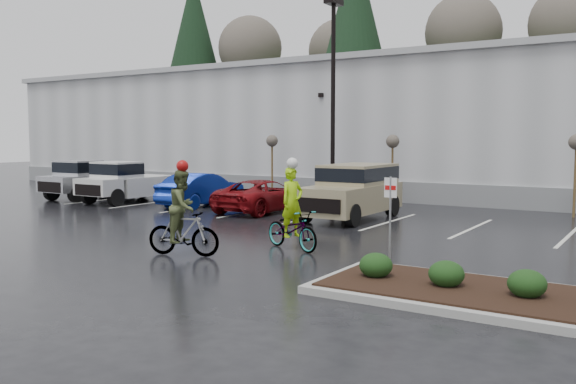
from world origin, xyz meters
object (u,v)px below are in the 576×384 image
Objects in this scene: fire_lane_sign at (390,212)px; cyclist_olive at (183,221)px; pickup_white at (132,181)px; cyclist_hivis at (292,221)px; car_red at (264,196)px; sapling_west at (272,144)px; suv_tan at (351,192)px; pickup_silver at (93,179)px; sapling_mid at (393,145)px; sapling_east at (576,147)px; lamppost at (333,79)px; car_blue at (202,189)px.

fire_lane_sign is 5.45m from cyclist_olive.
pickup_white is 14.55m from cyclist_hivis.
cyclist_hivis is at bearing 131.22° from car_red.
sapling_west is 6.05m from car_red.
pickup_white is at bearing -179.70° from suv_tan.
car_red is at bearing 0.21° from pickup_silver.
fire_lane_sign is (5.30, -12.80, -1.32)m from sapling_mid.
fire_lane_sign is (-2.20, -12.80, -1.32)m from sapling_east.
sapling_west is at bearing 180.00° from sapling_east.
sapling_west is 1.27× the size of cyclist_hivis.
sapling_mid is 1.00× the size of sapling_east.
cyclist_hivis is at bearing -77.61° from suv_tan.
lamppost is at bearing 25.14° from pickup_white.
sapling_east reaches higher than cyclist_hivis.
sapling_west is at bearing 47.31° from pickup_white.
fire_lane_sign is 3.72m from cyclist_hivis.
cyclist_olive is (2.46, -12.78, -4.79)m from lamppost.
sapling_east is 12.95m from cyclist_hivis.
cyclist_olive is at bearing -38.03° from pickup_white.
sapling_mid is 0.67× the size of car_red.
car_blue is at bearing 72.30° from cyclist_hivis.
cyclist_olive is at bearing -169.55° from fire_lane_sign.
car_red is at bearing 175.09° from car_blue.
car_red is at bearing -59.64° from sapling_west.
lamppost is 1.77× the size of pickup_white.
sapling_mid is at bearing 180.00° from sapling_east.
sapling_mid is 12.40m from pickup_white.
fire_lane_sign is at bearing -67.51° from sapling_mid.
suv_tan reaches higher than car_blue.
sapling_mid reaches higher than suv_tan.
car_blue is at bearing -142.00° from lamppost.
lamppost is at bearing -174.29° from sapling_east.
pickup_silver is at bearing -146.77° from sapling_west.
sapling_west is 7.12m from pickup_white.
pickup_silver is at bearing -167.08° from sapling_east.
car_red is at bearing 138.51° from fire_lane_sign.
sapling_east reaches higher than cyclist_olive.
car_blue is at bearing -147.03° from sapling_mid.
sapling_west reaches higher than cyclist_hivis.
sapling_west is 0.62× the size of pickup_silver.
lamppost is at bearing -104.70° from car_red.
cyclist_hivis is at bearing -56.05° from cyclist_olive.
sapling_east is 13.06m from fire_lane_sign.
car_blue is 11.35m from cyclist_hivis.
car_blue is 7.65m from suv_tan.
lamppost is 4.00m from sapling_mid.
cyclist_hivis is (15.92, -6.56, -0.21)m from pickup_silver.
sapling_east reaches higher than pickup_silver.
sapling_mid is 6.44m from car_red.
sapling_mid is 13.92m from fire_lane_sign.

